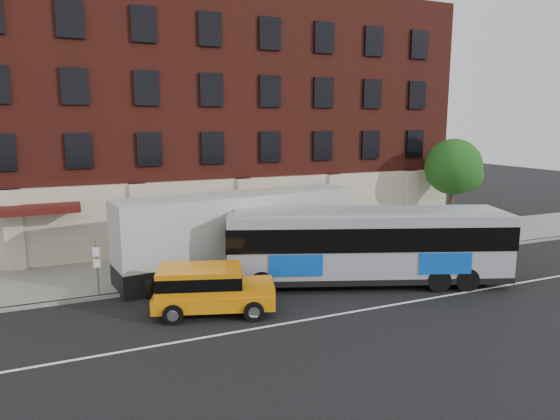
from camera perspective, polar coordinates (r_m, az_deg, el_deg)
name	(u,v)px	position (r m, az deg, el deg)	size (l,w,h in m)	color
ground	(346,319)	(19.57, 7.56, -12.26)	(120.00, 120.00, 0.00)	black
sidewalk	(261,258)	(27.23, -2.20, -5.55)	(60.00, 6.00, 0.15)	gray
kerb	(283,273)	(24.57, 0.34, -7.28)	(60.00, 0.25, 0.15)	gray
lane_line	(339,314)	(19.96, 6.81, -11.76)	(60.00, 0.12, 0.01)	white
building	(217,119)	(33.73, -7.23, 10.30)	(30.00, 12.10, 15.00)	#5A1E15
sign_pole	(97,265)	(22.45, -20.23, -5.94)	(0.30, 0.20, 2.50)	gray
street_tree	(454,169)	(34.03, 19.29, 4.46)	(3.60, 3.60, 6.20)	#3C291E
city_bus	(367,243)	(23.11, 9.99, -3.79)	(12.90, 7.02, 3.49)	#989AA2
yellow_suv	(208,287)	(19.73, -8.24, -8.73)	(5.06, 3.22, 1.88)	orange
shipping_container	(240,234)	(24.48, -4.65, -2.79)	(12.16, 4.00, 3.98)	black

